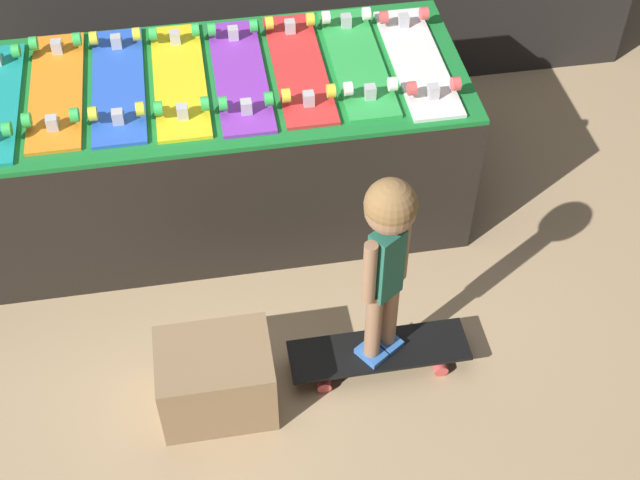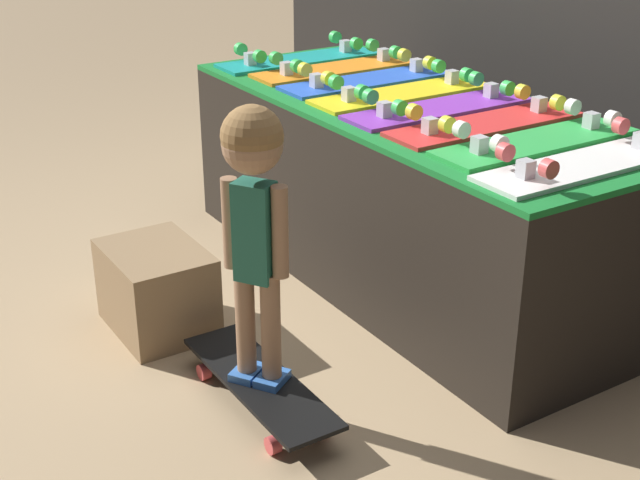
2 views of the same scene
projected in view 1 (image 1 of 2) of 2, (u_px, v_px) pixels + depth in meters
The scene contains 12 objects.
ground_plane at pixel (235, 285), 3.60m from camera, with size 16.00×16.00×0.00m, color tan.
display_rack at pixel (218, 148), 3.66m from camera, with size 1.98×0.82×0.68m.
skateboard_orange_on_rack at pixel (56, 88), 3.36m from camera, with size 0.20×0.73×0.09m.
skateboard_blue_on_rack at pixel (118, 82), 3.38m from camera, with size 0.20×0.73×0.09m.
skateboard_yellow_on_rack at pixel (179, 78), 3.40m from camera, with size 0.20×0.73×0.09m.
skateboard_purple_on_rack at pixel (240, 73), 3.42m from camera, with size 0.20×0.73×0.09m.
skateboard_red_on_rack at pixel (299, 66), 3.46m from camera, with size 0.20×0.73×0.09m.
skateboard_green_on_rack at pixel (357, 60), 3.48m from camera, with size 0.20×0.73×0.09m.
skateboard_white_on_rack at pixel (417, 59), 3.49m from camera, with size 0.20×0.73×0.09m.
skateboard_on_floor at pixel (379, 352), 3.28m from camera, with size 0.66×0.19×0.09m.
child at pixel (388, 241), 2.84m from camera, with size 0.19×0.17×0.83m.
storage_box at pixel (216, 379), 3.11m from camera, with size 0.40×0.30×0.29m.
Camera 1 is at (-0.05, -2.35, 2.75)m, focal length 50.00 mm.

